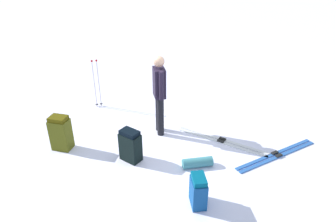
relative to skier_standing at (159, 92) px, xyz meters
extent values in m
plane|color=white|center=(-0.16, 0.37, -0.95)|extent=(80.00, 80.00, 0.00)
cylinder|color=black|center=(-0.02, 0.10, -0.53)|extent=(0.14, 0.14, 0.85)
cylinder|color=black|center=(0.02, -0.10, -0.53)|extent=(0.14, 0.14, 0.85)
cube|color=black|center=(0.00, 0.00, 0.20)|extent=(0.27, 0.37, 0.60)
cylinder|color=black|center=(-0.04, 0.24, 0.23)|extent=(0.09, 0.09, 0.58)
cylinder|color=black|center=(0.04, -0.24, 0.23)|extent=(0.09, 0.09, 0.58)
sphere|color=tan|center=(0.00, 0.00, 0.64)|extent=(0.22, 0.22, 0.22)
cube|color=silver|center=(-1.29, 0.38, -0.94)|extent=(1.65, 1.16, 0.02)
cube|color=black|center=(-1.29, 0.38, -0.92)|extent=(0.15, 0.13, 0.03)
cube|color=silver|center=(-1.23, 0.47, -0.94)|extent=(1.65, 1.16, 0.02)
cube|color=black|center=(-1.23, 0.47, -0.92)|extent=(0.15, 0.13, 0.03)
cube|color=#2656A0|center=(-2.24, 1.00, -0.94)|extent=(1.75, 0.95, 0.02)
cube|color=black|center=(-2.24, 1.00, -0.92)|extent=(0.15, 0.12, 0.03)
cube|color=#2656A0|center=(-2.20, 0.91, -0.94)|extent=(1.75, 0.95, 0.02)
cube|color=black|center=(-2.20, 0.91, -0.92)|extent=(0.15, 0.12, 0.03)
cube|color=#474A0F|center=(1.93, 0.53, -0.64)|extent=(0.42, 0.36, 0.63)
cube|color=#433D06|center=(1.93, 0.53, -0.29)|extent=(0.38, 0.33, 0.08)
cube|color=black|center=(0.56, 0.96, -0.68)|extent=(0.45, 0.42, 0.55)
cube|color=black|center=(0.56, 0.96, -0.37)|extent=(0.40, 0.38, 0.08)
cube|color=navy|center=(-0.55, 2.15, -0.73)|extent=(0.25, 0.36, 0.45)
cube|color=#024D6A|center=(-0.55, 2.15, -0.46)|extent=(0.22, 0.32, 0.08)
cylinder|color=#BCB1C6|center=(1.45, -1.30, -0.37)|extent=(0.02, 0.02, 1.16)
sphere|color=#A51919|center=(1.45, -1.30, 0.24)|extent=(0.05, 0.05, 0.05)
cylinder|color=black|center=(1.45, -1.30, -0.89)|extent=(0.07, 0.07, 0.01)
cylinder|color=#BCB1C6|center=(1.56, -1.27, -0.37)|extent=(0.02, 0.02, 1.16)
sphere|color=#A51919|center=(1.56, -1.27, 0.24)|extent=(0.05, 0.05, 0.05)
cylinder|color=black|center=(1.56, -1.27, -0.89)|extent=(0.07, 0.07, 0.01)
cylinder|color=teal|center=(-0.66, 1.23, -0.86)|extent=(0.57, 0.25, 0.18)
camera|label=1|loc=(0.06, 5.69, 2.57)|focal=32.96mm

